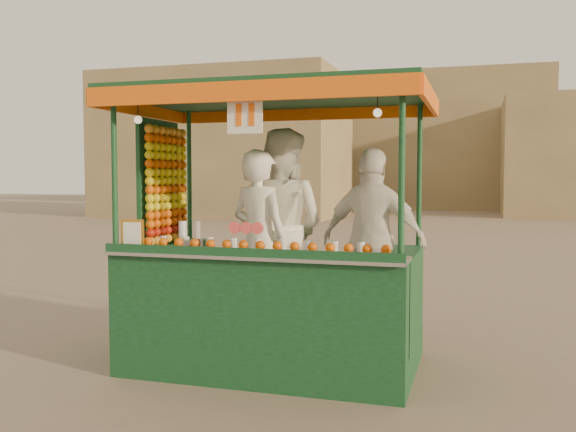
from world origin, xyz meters
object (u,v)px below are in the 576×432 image
(vendor_middle, at_px, (280,228))
(vendor_right, at_px, (373,240))
(vendor_left, at_px, (260,242))
(juice_cart, at_px, (265,279))

(vendor_middle, bearing_deg, vendor_right, -170.08)
(vendor_left, relative_size, vendor_right, 0.99)
(vendor_left, bearing_deg, juice_cart, 153.12)
(juice_cart, xyz_separation_m, vendor_right, (0.88, 0.43, 0.33))
(vendor_middle, bearing_deg, vendor_left, 82.02)
(vendor_left, bearing_deg, vendor_right, -138.38)
(juice_cart, distance_m, vendor_right, 1.03)
(vendor_left, xyz_separation_m, vendor_middle, (0.09, 0.32, 0.10))
(vendor_left, distance_m, vendor_right, 1.02)
(vendor_middle, xyz_separation_m, vendor_right, (0.87, 0.03, -0.09))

